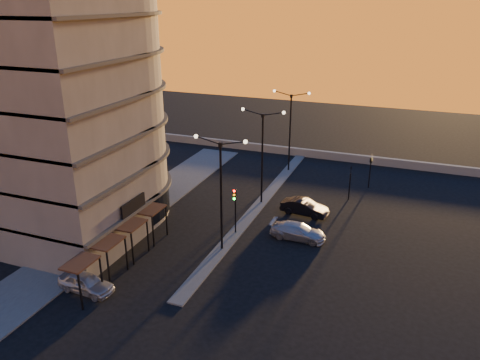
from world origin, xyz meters
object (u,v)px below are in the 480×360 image
(car_wagon, at_px, (298,231))
(car_hatchback, at_px, (86,283))
(streetlamp_mid, at_px, (262,149))
(traffic_light_main, at_px, (235,204))
(car_sedan, at_px, (304,207))

(car_wagon, bearing_deg, car_hatchback, 138.35)
(car_wagon, bearing_deg, streetlamp_mid, 42.45)
(car_wagon, bearing_deg, traffic_light_main, 103.50)
(traffic_light_main, xyz_separation_m, car_sedan, (4.63, 6.05, -2.15))
(streetlamp_mid, xyz_separation_m, car_wagon, (5.27, -5.95, -4.91))
(car_sedan, bearing_deg, traffic_light_main, 149.90)
(car_sedan, bearing_deg, streetlamp_mid, 84.24)
(streetlamp_mid, relative_size, car_wagon, 2.02)
(traffic_light_main, bearing_deg, car_hatchback, -119.18)
(car_hatchback, bearing_deg, car_wagon, -39.00)
(car_hatchback, bearing_deg, traffic_light_main, -25.62)
(traffic_light_main, height_order, car_hatchback, traffic_light_main)
(car_hatchback, relative_size, car_sedan, 0.92)
(traffic_light_main, xyz_separation_m, car_wagon, (5.27, 1.18, -2.20))
(car_hatchback, height_order, car_sedan, car_sedan)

